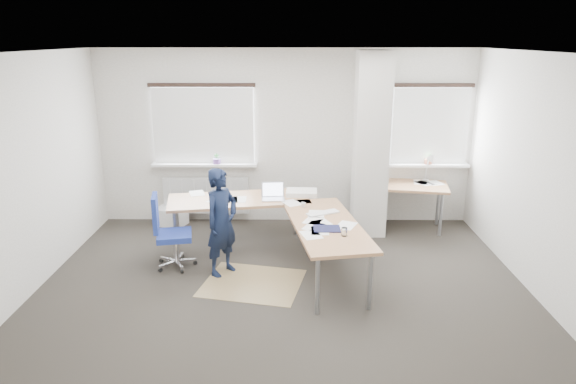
{
  "coord_description": "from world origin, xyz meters",
  "views": [
    {
      "loc": [
        0.11,
        -5.65,
        2.96
      ],
      "look_at": [
        0.06,
        0.9,
        0.97
      ],
      "focal_mm": 32.0,
      "sensor_mm": 36.0,
      "label": 1
    }
  ],
  "objects_px": {
    "desk_main": "(282,212)",
    "person": "(222,222)",
    "desk_side": "(402,187)",
    "task_chair": "(172,247)"
  },
  "relations": [
    {
      "from": "task_chair",
      "to": "person",
      "type": "bearing_deg",
      "value": -25.06
    },
    {
      "from": "desk_main",
      "to": "task_chair",
      "type": "relative_size",
      "value": 2.78
    },
    {
      "from": "desk_side",
      "to": "task_chair",
      "type": "relative_size",
      "value": 1.48
    },
    {
      "from": "desk_side",
      "to": "person",
      "type": "height_order",
      "value": "person"
    },
    {
      "from": "desk_main",
      "to": "person",
      "type": "distance_m",
      "value": 0.87
    },
    {
      "from": "desk_main",
      "to": "desk_side",
      "type": "height_order",
      "value": "desk_side"
    },
    {
      "from": "task_chair",
      "to": "desk_main",
      "type": "bearing_deg",
      "value": -1.26
    },
    {
      "from": "desk_main",
      "to": "task_chair",
      "type": "bearing_deg",
      "value": 179.73
    },
    {
      "from": "desk_side",
      "to": "person",
      "type": "xyz_separation_m",
      "value": [
        -2.64,
        -1.69,
        0.02
      ]
    },
    {
      "from": "desk_side",
      "to": "desk_main",
      "type": "bearing_deg",
      "value": -135.96
    }
  ]
}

